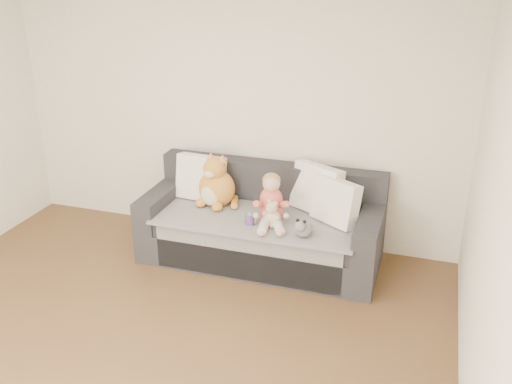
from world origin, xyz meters
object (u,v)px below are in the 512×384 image
at_px(teddy_bear, 272,215).
at_px(plush_cat, 216,185).
at_px(sofa, 262,228).
at_px(toddler, 271,202).
at_px(sippy_cup, 250,218).

bearing_deg(teddy_bear, plush_cat, -178.66).
xyz_separation_m(sofa, toddler, (0.14, -0.18, 0.35)).
relative_size(sofa, toddler, 4.72).
bearing_deg(teddy_bear, toddler, 136.31).
bearing_deg(teddy_bear, sippy_cup, -140.25).
bearing_deg(sippy_cup, toddler, 35.49).
bearing_deg(teddy_bear, sofa, 148.54).
xyz_separation_m(teddy_bear, sippy_cup, (-0.18, -0.05, -0.03)).
bearing_deg(plush_cat, teddy_bear, -11.21).
bearing_deg(toddler, sippy_cup, -160.95).
distance_m(sofa, teddy_bear, 0.39).
bearing_deg(sofa, plush_cat, 176.41).
height_order(toddler, teddy_bear, toddler).
relative_size(toddler, sippy_cup, 3.61).
xyz_separation_m(sofa, teddy_bear, (0.16, -0.24, 0.26)).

